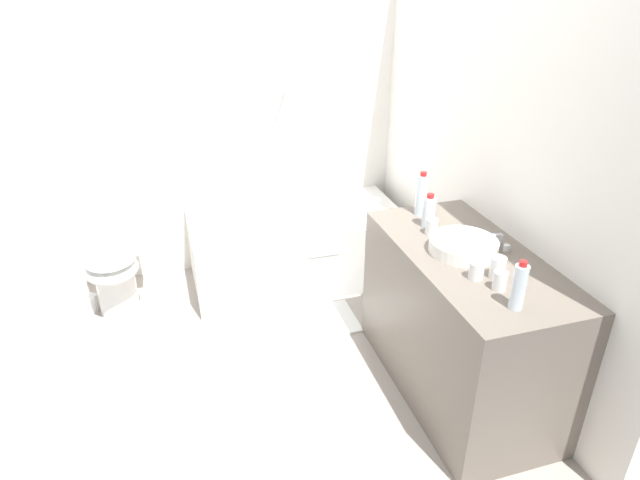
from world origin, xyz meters
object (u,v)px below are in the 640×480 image
at_px(sink_basin, 463,246).
at_px(drinking_glass_1, 498,268).
at_px(water_bottle_1, 422,195).
at_px(bathtub, 297,244).
at_px(water_bottle_0, 519,287).
at_px(drinking_glass_0, 432,227).
at_px(water_bottle_2, 429,212).
at_px(drinking_glass_3, 476,271).
at_px(sink_faucet, 498,241).
at_px(bath_mat, 313,322).
at_px(drinking_glass_2, 500,281).
at_px(toilet, 113,262).
at_px(toilet_paper_roll, 88,304).

bearing_deg(sink_basin, drinking_glass_1, -85.34).
bearing_deg(sink_basin, water_bottle_1, 90.31).
height_order(bathtub, water_bottle_0, bathtub).
relative_size(drinking_glass_0, drinking_glass_1, 0.84).
relative_size(sink_basin, drinking_glass_0, 3.92).
bearing_deg(drinking_glass_0, water_bottle_2, 73.96).
bearing_deg(drinking_glass_3, water_bottle_0, -82.49).
relative_size(sink_basin, drinking_glass_3, 4.08).
relative_size(sink_faucet, water_bottle_0, 0.69).
height_order(water_bottle_2, drinking_glass_3, water_bottle_2).
xyz_separation_m(sink_faucet, drinking_glass_0, (-0.26, 0.22, 0.01)).
xyz_separation_m(bathtub, drinking_glass_0, (0.45, -1.12, 0.60)).
height_order(sink_basin, drinking_glass_3, drinking_glass_3).
distance_m(bathtub, bath_mat, 0.65).
bearing_deg(drinking_glass_2, drinking_glass_1, 62.75).
bearing_deg(sink_basin, bathtub, 110.67).
height_order(water_bottle_0, water_bottle_1, water_bottle_1).
bearing_deg(sink_faucet, bath_mat, 135.10).
relative_size(toilet, drinking_glass_2, 8.16).
bearing_deg(toilet_paper_roll, water_bottle_2, -27.62).
height_order(sink_basin, water_bottle_2, water_bottle_2).
relative_size(sink_basin, water_bottle_1, 1.34).
xyz_separation_m(water_bottle_0, drinking_glass_0, (-0.02, 0.72, -0.06)).
distance_m(drinking_glass_2, toilet_paper_roll, 2.69).
bearing_deg(water_bottle_1, toilet, 154.11).
bearing_deg(drinking_glass_2, sink_basin, 85.90).
bearing_deg(drinking_glass_1, toilet_paper_roll, 141.45).
height_order(water_bottle_2, bath_mat, water_bottle_2).
xyz_separation_m(sink_faucet, toilet_paper_roll, (-2.16, 1.32, -0.80)).
relative_size(bathtub, sink_basin, 4.44).
bearing_deg(water_bottle_1, sink_basin, -89.69).
relative_size(water_bottle_1, drinking_glass_0, 2.93).
height_order(toilet, sink_faucet, sink_faucet).
bearing_deg(water_bottle_2, sink_faucet, -53.11).
xyz_separation_m(water_bottle_0, drinking_glass_3, (-0.03, 0.25, -0.06)).
height_order(sink_faucet, toilet_paper_roll, sink_faucet).
bearing_deg(sink_faucet, drinking_glass_2, -122.28).
bearing_deg(drinking_glass_2, bath_mat, 115.63).
bearing_deg(sink_faucet, toilet_paper_roll, 148.61).
height_order(water_bottle_1, toilet_paper_roll, water_bottle_1).
bearing_deg(bath_mat, toilet_paper_roll, 158.01).
relative_size(water_bottle_0, drinking_glass_0, 2.58).
height_order(water_bottle_0, drinking_glass_3, water_bottle_0).
bearing_deg(bath_mat, toilet, 154.66).
relative_size(sink_basin, drinking_glass_1, 3.28).
distance_m(drinking_glass_1, bath_mat, 1.46).
bearing_deg(water_bottle_0, bathtub, 104.16).
distance_m(water_bottle_2, drinking_glass_1, 0.58).
distance_m(sink_basin, drinking_glass_2, 0.35).
xyz_separation_m(drinking_glass_0, drinking_glass_3, (-0.02, -0.47, -0.00)).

